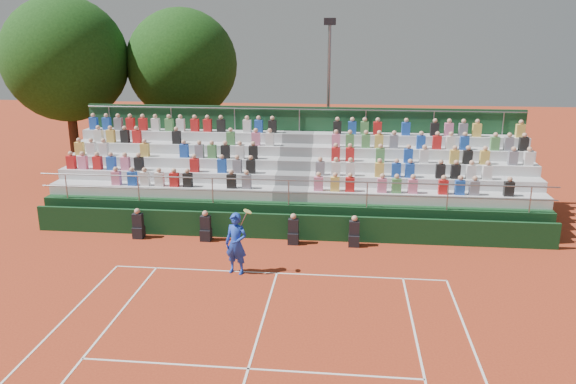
# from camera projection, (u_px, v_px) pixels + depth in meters

# --- Properties ---
(ground) EXTENTS (90.00, 90.00, 0.00)m
(ground) POSITION_uv_depth(u_px,v_px,m) (277.00, 273.00, 18.53)
(ground) COLOR #A5371B
(ground) RESTS_ON ground
(courtside_wall) EXTENTS (20.00, 0.15, 1.00)m
(courtside_wall) POSITION_uv_depth(u_px,v_px,m) (287.00, 227.00, 21.45)
(courtside_wall) COLOR black
(courtside_wall) RESTS_ON ground
(line_officials) EXTENTS (8.67, 0.40, 1.19)m
(line_officials) POSITION_uv_depth(u_px,v_px,m) (247.00, 230.00, 21.18)
(line_officials) COLOR black
(line_officials) RESTS_ON ground
(grandstand) EXTENTS (20.00, 5.20, 4.40)m
(grandstand) POSITION_uv_depth(u_px,v_px,m) (295.00, 189.00, 24.38)
(grandstand) COLOR black
(grandstand) RESTS_ON ground
(tennis_player) EXTENTS (0.96, 0.67, 2.22)m
(tennis_player) POSITION_uv_depth(u_px,v_px,m) (236.00, 244.00, 18.30)
(tennis_player) COLOR blue
(tennis_player) RESTS_ON ground
(tree_west) EXTENTS (6.61, 6.61, 9.56)m
(tree_west) POSITION_uv_depth(u_px,v_px,m) (66.00, 60.00, 29.97)
(tree_west) COLOR #351F13
(tree_west) RESTS_ON ground
(tree_east) EXTENTS (6.18, 6.18, 9.00)m
(tree_east) POSITION_uv_depth(u_px,v_px,m) (182.00, 65.00, 31.51)
(tree_east) COLOR #351F13
(tree_east) RESTS_ON ground
(floodlight_mast) EXTENTS (0.60, 0.25, 8.34)m
(floodlight_mast) POSITION_uv_depth(u_px,v_px,m) (329.00, 89.00, 28.96)
(floodlight_mast) COLOR gray
(floodlight_mast) RESTS_ON ground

